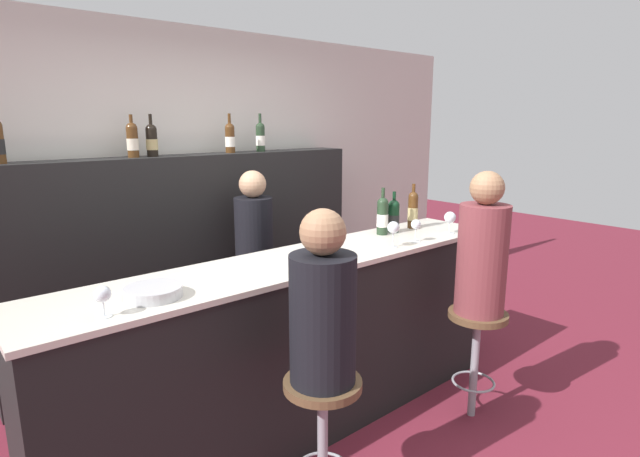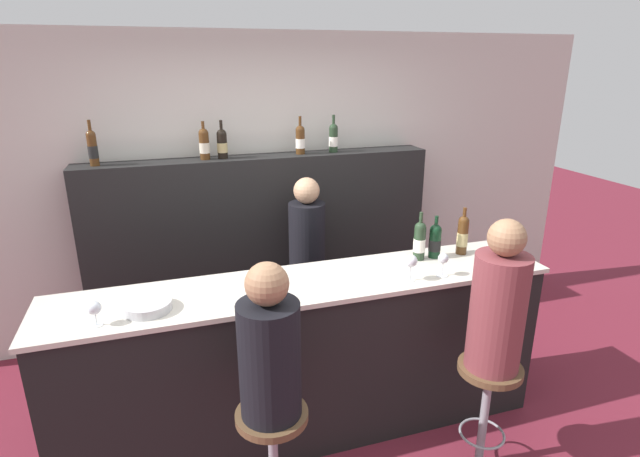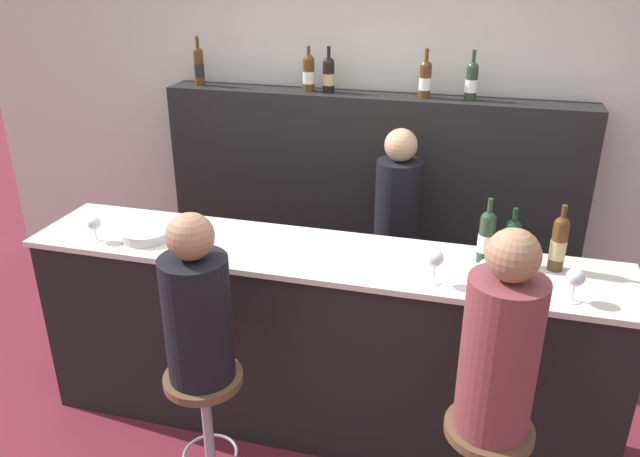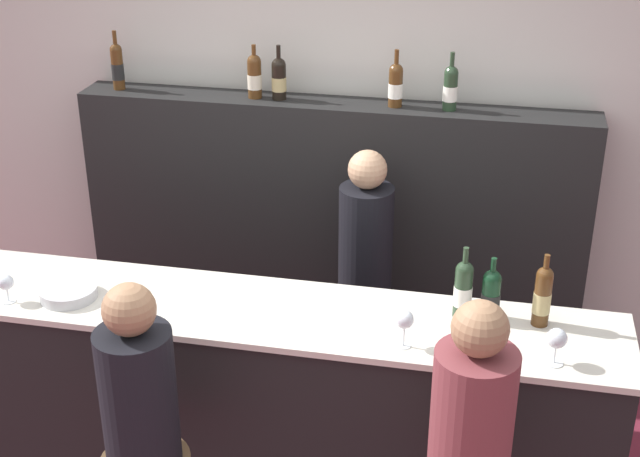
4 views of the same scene
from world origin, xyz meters
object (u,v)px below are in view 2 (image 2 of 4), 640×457
wine_bottle_backbar_2 (222,143)px  guest_seated_right (498,304)px  wine_bottle_backbar_1 (204,144)px  wine_glass_3 (495,252)px  wine_glass_1 (411,262)px  bar_stool_right (488,389)px  wine_bottle_backbar_3 (300,139)px  wine_bottle_counter_0 (420,240)px  bar_stool_left (273,438)px  metal_bowl (147,306)px  wine_bottle_counter_1 (435,241)px  wine_bottle_counter_2 (463,235)px  wine_glass_0 (94,309)px  wine_glass_2 (443,260)px  bartender (307,274)px  guest_seated_left (269,350)px  wine_bottle_backbar_4 (333,138)px  wine_bottle_backbar_0 (93,148)px

wine_bottle_backbar_2 → guest_seated_right: bearing=-58.8°
wine_bottle_backbar_1 → wine_glass_3: (1.64, -1.53, -0.54)m
wine_glass_1 → bar_stool_right: bearing=-56.3°
wine_bottle_backbar_2 → wine_bottle_backbar_3: wine_bottle_backbar_3 is taller
wine_bottle_counter_0 → bar_stool_left: size_ratio=0.47×
wine_bottle_counter_0 → metal_bowl: (-1.74, -0.20, -0.11)m
wine_bottle_counter_1 → wine_bottle_counter_2: bearing=0.0°
wine_bottle_counter_2 → metal_bowl: (-2.07, -0.20, -0.11)m
wine_bottle_backbar_3 → bar_stool_left: (-0.72, -1.98, -1.19)m
wine_glass_0 → bar_stool_left: (0.79, -0.45, -0.63)m
wine_bottle_backbar_2 → bar_stool_left: wine_bottle_backbar_2 is taller
wine_bottle_counter_2 → wine_glass_0: bearing=-172.8°
wine_bottle_counter_2 → wine_glass_2: bearing=-138.1°
wine_bottle_counter_0 → bar_stool_left: 1.56m
bar_stool_right → bartender: size_ratio=0.47×
bartender → wine_bottle_counter_2: bearing=-42.6°
wine_glass_2 → wine_bottle_counter_2: bearing=41.9°
metal_bowl → bar_stool_left: (0.55, -0.54, -0.56)m
wine_glass_3 → guest_seated_left: bearing=-164.0°
wine_glass_0 → wine_glass_3: size_ratio=0.85×
wine_bottle_backbar_2 → guest_seated_left: wine_bottle_backbar_2 is taller
bar_stool_left → wine_bottle_backbar_4: bearing=62.9°
wine_glass_0 → bar_stool_right: (2.07, -0.45, -0.63)m
wine_bottle_backbar_1 → bar_stool_left: size_ratio=0.42×
bar_stool_left → wine_bottle_counter_2: bearing=26.0°
wine_bottle_counter_0 → wine_bottle_backbar_4: size_ratio=1.06×
bar_stool_right → wine_bottle_backbar_4: bearing=97.6°
wine_bottle_counter_1 → wine_glass_3: (0.27, -0.29, -0.01)m
wine_bottle_backbar_2 → wine_glass_2: 1.97m
wine_bottle_backbar_2 → wine_bottle_backbar_3: size_ratio=0.97×
guest_seated_right → wine_glass_3: bearing=56.5°
wine_bottle_counter_0 → bartender: bearing=124.2°
wine_bottle_backbar_0 → bar_stool_left: 2.47m
guest_seated_right → wine_glass_1: bearing=123.7°
bartender → wine_glass_2: bearing=-63.2°
wine_bottle_counter_0 → bartender: size_ratio=0.22×
wine_bottle_backbar_0 → bartender: bearing=-15.9°
wine_bottle_backbar_1 → bar_stool_right: 2.67m
wine_bottle_backbar_2 → wine_glass_1: (0.90, -1.53, -0.53)m
wine_bottle_counter_0 → wine_glass_1: bearing=-126.6°
guest_seated_left → bar_stool_right: guest_seated_left is taller
wine_bottle_counter_1 → wine_bottle_backbar_2: size_ratio=0.97×
wine_bottle_backbar_3 → wine_glass_1: wine_bottle_backbar_3 is taller
bar_stool_left → wine_glass_1: bearing=24.8°
wine_bottle_backbar_0 → bar_stool_right: wine_bottle_backbar_0 is taller
wine_bottle_backbar_3 → wine_bottle_backbar_0: bearing=180.0°
wine_glass_2 → wine_bottle_backbar_4: bearing=96.9°
wine_bottle_counter_1 → wine_bottle_backbar_1: wine_bottle_backbar_1 is taller
bar_stool_left → bartender: size_ratio=0.47×
wine_bottle_counter_2 → wine_bottle_backbar_2: 1.97m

